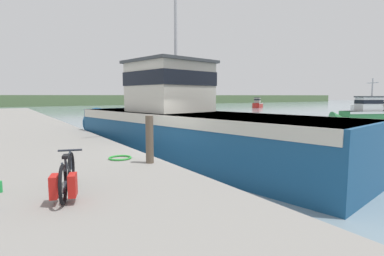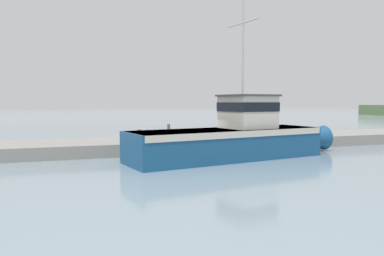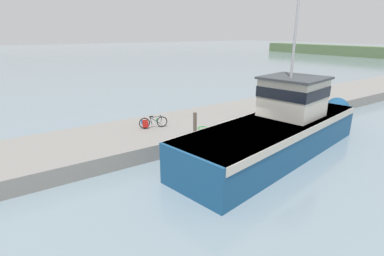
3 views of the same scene
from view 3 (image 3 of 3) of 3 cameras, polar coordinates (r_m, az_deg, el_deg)
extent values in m
plane|color=gray|center=(17.30, 8.07, -4.32)|extent=(320.00, 320.00, 0.00)
cube|color=gray|center=(20.17, 0.25, 0.40)|extent=(5.54, 80.00, 0.85)
cube|color=navy|center=(16.90, 15.37, -1.87)|extent=(5.77, 13.41, 1.92)
cone|color=navy|center=(23.61, 24.94, 2.68)|extent=(2.20, 2.62, 1.83)
cube|color=beige|center=(16.66, 15.59, 0.62)|extent=(5.79, 13.16, 0.38)
cube|color=beige|center=(17.75, 18.60, 5.52)|extent=(3.33, 3.32, 2.09)
cube|color=black|center=(17.68, 18.72, 6.67)|extent=(3.39, 3.39, 0.58)
cube|color=#3D4247|center=(17.57, 18.96, 9.03)|extent=(3.59, 3.59, 0.12)
cylinder|color=#B2B2B7|center=(17.03, 19.36, 19.29)|extent=(0.14, 0.14, 6.10)
torus|color=black|center=(18.41, -9.05, 0.92)|extent=(0.26, 0.65, 0.67)
torus|color=black|center=(18.57, -5.73, 1.20)|extent=(0.26, 0.65, 0.67)
cylinder|color=#232833|center=(18.45, -8.49, 0.74)|extent=(0.15, 0.36, 0.18)
cylinder|color=#232833|center=(18.43, -7.81, 1.32)|extent=(0.08, 0.15, 0.51)
cylinder|color=#232833|center=(18.39, -8.36, 1.50)|extent=(0.18, 0.47, 0.38)
cylinder|color=#232833|center=(18.47, -6.95, 1.37)|extent=(0.25, 0.67, 0.51)
cylinder|color=#232833|center=(18.41, -6.82, 2.13)|extent=(0.21, 0.54, 0.05)
cylinder|color=#232833|center=(18.51, -5.85, 1.69)|extent=(0.07, 0.11, 0.34)
cylinder|color=#232833|center=(18.45, -5.97, 2.33)|extent=(0.43, 0.17, 0.04)
cube|color=black|center=(18.36, -7.77, 2.17)|extent=(0.17, 0.26, 0.05)
cube|color=red|center=(18.56, -8.95, 0.95)|extent=(0.21, 0.34, 0.37)
cube|color=red|center=(18.29, -8.83, 0.71)|extent=(0.21, 0.34, 0.37)
cylinder|color=brown|center=(17.22, 0.56, 0.96)|extent=(0.21, 0.21, 1.25)
torus|color=green|center=(18.29, 2.09, 0.02)|extent=(0.64, 0.64, 0.05)
cylinder|color=green|center=(19.76, -6.72, 1.52)|extent=(0.07, 0.07, 0.21)
cylinder|color=blue|center=(19.46, -9.60, 1.19)|extent=(0.08, 0.08, 0.25)
camera|label=1|loc=(17.40, -25.87, 3.25)|focal=28.00mm
camera|label=2|loc=(12.14, 129.21, -25.40)|focal=35.00mm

